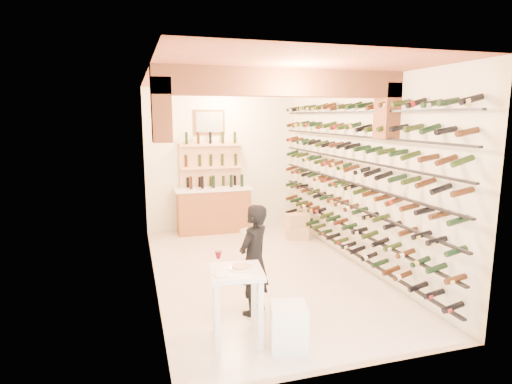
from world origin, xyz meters
TOP-DOWN VIEW (x-y plane):
  - ground at (0.00, 0.00)m, footprint 6.00×6.00m
  - room_shell at (0.00, -0.26)m, footprint 3.52×6.02m
  - wine_rack at (1.53, 0.00)m, footprint 0.32×5.70m
  - back_counter at (-0.30, 2.65)m, footprint 1.70×0.62m
  - back_shelving at (-0.30, 2.89)m, footprint 1.40×0.31m
  - tasting_table at (-0.94, -2.08)m, footprint 0.67×0.67m
  - white_stool at (-0.42, -2.40)m, footprint 0.49×0.49m
  - person at (-0.55, -1.47)m, footprint 0.64×0.62m
  - chrome_barstool at (-0.19, -0.02)m, footprint 0.38×0.38m
  - crate_lower at (1.30, 1.59)m, footprint 0.53×0.44m
  - crate_upper at (1.30, 1.59)m, footprint 0.45×0.31m

SIDE VIEW (x-z plane):
  - ground at x=0.00m, z-range 0.00..0.00m
  - crate_lower at x=1.30m, z-range 0.00..0.28m
  - white_stool at x=-0.42m, z-range 0.00..0.50m
  - crate_upper at x=1.30m, z-range 0.28..0.54m
  - chrome_barstool at x=-0.19m, z-range 0.06..0.78m
  - back_counter at x=-0.30m, z-range -0.11..1.18m
  - tasting_table at x=-0.94m, z-range 0.18..1.23m
  - person at x=-0.55m, z-range 0.00..1.47m
  - back_shelving at x=-0.30m, z-range -0.19..2.53m
  - wine_rack at x=1.53m, z-range 0.27..2.83m
  - room_shell at x=0.00m, z-range 0.65..3.86m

